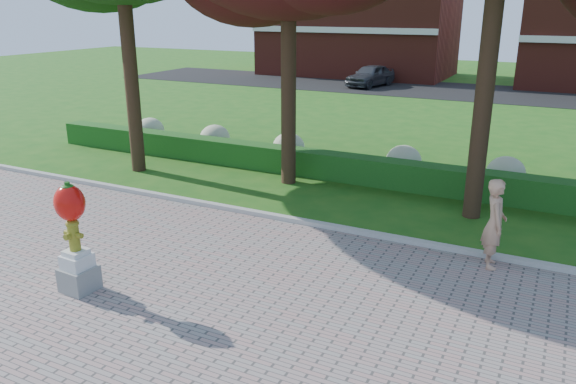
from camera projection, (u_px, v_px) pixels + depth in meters
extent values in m
plane|color=#1D5B16|center=(243.00, 276.00, 11.23)|extent=(100.00, 100.00, 0.00)
cube|color=#ADADA5|center=(307.00, 223.00, 13.75)|extent=(40.00, 0.18, 0.15)
cube|color=#144916|center=(362.00, 170.00, 17.04)|extent=(24.00, 0.70, 0.80)
ellipsoid|color=beige|center=(150.00, 131.00, 21.67)|extent=(1.10, 1.10, 0.99)
ellipsoid|color=beige|center=(215.00, 138.00, 20.40)|extent=(1.10, 1.10, 0.99)
ellipsoid|color=beige|center=(289.00, 147.00, 19.12)|extent=(1.10, 1.10, 0.99)
ellipsoid|color=beige|center=(404.00, 161.00, 17.41)|extent=(1.10, 1.10, 0.99)
ellipsoid|color=beige|center=(506.00, 173.00, 16.14)|extent=(1.10, 1.10, 0.99)
cube|color=black|center=(475.00, 92.00, 34.97)|extent=(50.00, 8.00, 0.02)
cube|color=maroon|center=(358.00, 28.00, 43.21)|extent=(14.00, 8.00, 7.00)
cylinder|color=black|center=(130.00, 66.00, 17.39)|extent=(0.44, 0.44, 6.72)
cylinder|color=black|center=(289.00, 81.00, 16.20)|extent=(0.44, 0.44, 6.16)
cylinder|color=black|center=(487.00, 72.00, 13.25)|extent=(0.44, 0.44, 7.28)
cube|color=gray|center=(79.00, 279.00, 10.52)|extent=(0.61, 0.61, 0.47)
cube|color=silver|center=(77.00, 261.00, 10.40)|extent=(0.49, 0.49, 0.26)
cube|color=silver|center=(76.00, 252.00, 10.35)|extent=(0.39, 0.39, 0.09)
cylinder|color=olive|center=(74.00, 237.00, 10.25)|extent=(0.20, 0.20, 0.52)
ellipsoid|color=olive|center=(72.00, 224.00, 10.17)|extent=(0.24, 0.24, 0.17)
cylinder|color=olive|center=(68.00, 233.00, 10.30)|extent=(0.11, 0.10, 0.10)
cylinder|color=olive|center=(80.00, 235.00, 10.17)|extent=(0.11, 0.10, 0.10)
cylinder|color=olive|center=(68.00, 237.00, 10.11)|extent=(0.11, 0.11, 0.11)
cylinder|color=olive|center=(72.00, 220.00, 10.14)|extent=(0.07, 0.07, 0.05)
ellipsoid|color=red|center=(70.00, 203.00, 10.04)|extent=(0.58, 0.52, 0.68)
ellipsoid|color=red|center=(63.00, 202.00, 10.12)|extent=(0.29, 0.29, 0.43)
ellipsoid|color=red|center=(76.00, 205.00, 9.98)|extent=(0.29, 0.29, 0.43)
cylinder|color=#185112|center=(67.00, 185.00, 9.94)|extent=(0.09, 0.09, 0.11)
ellipsoid|color=#185112|center=(67.00, 187.00, 9.94)|extent=(0.22, 0.22, 0.07)
imported|color=tan|center=(495.00, 223.00, 11.27)|extent=(0.60, 0.77, 1.87)
imported|color=#3E4045|center=(370.00, 75.00, 37.27)|extent=(2.58, 4.49, 1.44)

